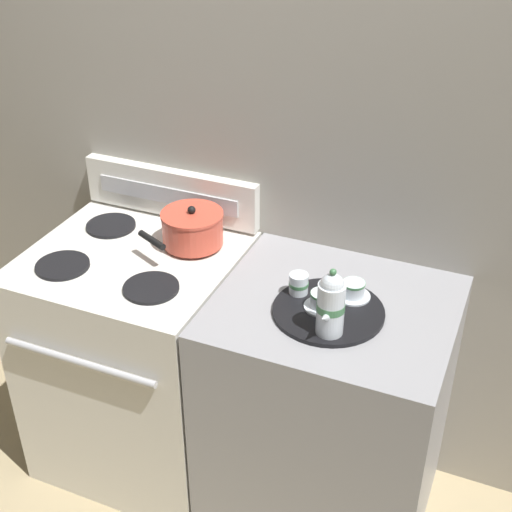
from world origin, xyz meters
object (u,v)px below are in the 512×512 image
(saucepan, at_px, (192,228))
(stove, at_px, (141,359))
(creamer_jug, at_px, (299,283))
(teacup_right, at_px, (353,290))
(teacup_left, at_px, (322,300))
(teapot, at_px, (331,304))
(serving_tray, at_px, (328,311))

(saucepan, bearing_deg, stove, -139.17)
(creamer_jug, bearing_deg, teacup_right, 13.46)
(teacup_left, xyz_separation_m, teacup_right, (0.07, 0.09, 0.00))
(teapot, distance_m, teacup_left, 0.14)
(saucepan, distance_m, creamer_jug, 0.47)
(teacup_left, relative_size, teacup_right, 1.00)
(serving_tray, bearing_deg, teacup_right, 61.98)
(teapot, height_order, teacup_left, teapot)
(teacup_left, distance_m, teacup_right, 0.12)
(serving_tray, height_order, teapot, teapot)
(serving_tray, height_order, teacup_right, teacup_right)
(stove, xyz_separation_m, teacup_right, (0.77, 0.04, 0.49))
(teacup_left, bearing_deg, teacup_right, 51.84)
(teapot, bearing_deg, creamer_jug, 133.35)
(teapot, bearing_deg, stove, 168.60)
(stove, distance_m, creamer_jug, 0.79)
(saucepan, bearing_deg, teacup_right, -9.47)
(stove, relative_size, serving_tray, 2.72)
(teacup_left, relative_size, creamer_jug, 1.64)
(saucepan, distance_m, teapot, 0.67)
(saucepan, xyz_separation_m, serving_tray, (0.56, -0.19, -0.06))
(saucepan, height_order, creamer_jug, saucepan)
(saucepan, relative_size, teapot, 1.38)
(teapot, bearing_deg, saucepan, 153.27)
(teacup_right, relative_size, creamer_jug, 1.64)
(stove, bearing_deg, teacup_right, 3.25)
(saucepan, relative_size, teacup_right, 2.74)
(serving_tray, distance_m, teacup_right, 0.11)
(teacup_left, xyz_separation_m, creamer_jug, (-0.09, 0.05, 0.01))
(saucepan, relative_size, teacup_left, 2.74)
(teacup_left, height_order, teacup_right, same)
(teapot, relative_size, creamer_jug, 3.26)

